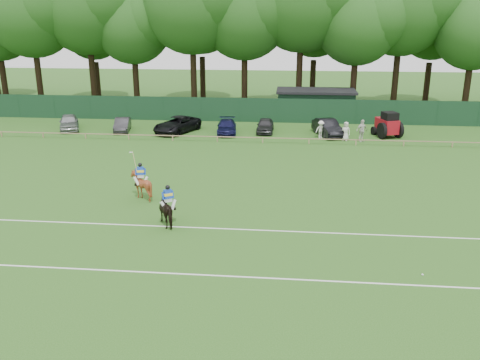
# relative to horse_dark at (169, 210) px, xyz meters

# --- Properties ---
(ground) EXTENTS (160.00, 160.00, 0.00)m
(ground) POSITION_rel_horse_dark_xyz_m (2.92, 0.69, -0.82)
(ground) COLOR #1E4C14
(ground) RESTS_ON ground
(horse_dark) EXTENTS (1.78, 2.11, 1.64)m
(horse_dark) POSITION_rel_horse_dark_xyz_m (0.00, 0.00, 0.00)
(horse_dark) COLOR black
(horse_dark) RESTS_ON ground
(horse_chestnut) EXTENTS (1.64, 1.78, 1.70)m
(horse_chestnut) POSITION_rel_horse_dark_xyz_m (-2.58, 3.79, 0.03)
(horse_chestnut) COLOR brown
(horse_chestnut) RESTS_ON ground
(sedan_silver) EXTENTS (3.31, 4.70, 1.48)m
(sedan_silver) POSITION_rel_horse_dark_xyz_m (-15.11, 22.18, -0.08)
(sedan_silver) COLOR #9A9C9F
(sedan_silver) RESTS_ON ground
(sedan_grey) EXTENTS (2.09, 4.02, 1.26)m
(sedan_grey) POSITION_rel_horse_dark_xyz_m (-9.76, 22.09, -0.19)
(sedan_grey) COLOR #28282A
(sedan_grey) RESTS_ON ground
(suv_black) EXTENTS (4.36, 5.89, 1.49)m
(suv_black) POSITION_rel_horse_dark_xyz_m (-4.42, 22.07, -0.07)
(suv_black) COLOR black
(suv_black) RESTS_ON ground
(sedan_navy) EXTENTS (2.21, 4.50, 1.26)m
(sedan_navy) POSITION_rel_horse_dark_xyz_m (0.34, 22.03, -0.19)
(sedan_navy) COLOR #12133B
(sedan_navy) RESTS_ON ground
(hatch_grey) EXTENTS (1.56, 3.86, 1.31)m
(hatch_grey) POSITION_rel_horse_dark_xyz_m (3.90, 22.95, -0.16)
(hatch_grey) COLOR #2E2E31
(hatch_grey) RESTS_ON ground
(estate_black) EXTENTS (2.89, 4.84, 1.51)m
(estate_black) POSITION_rel_horse_dark_xyz_m (9.71, 22.16, -0.07)
(estate_black) COLOR black
(estate_black) RESTS_ON ground
(spectator_left) EXTENTS (1.18, 0.95, 1.59)m
(spectator_left) POSITION_rel_horse_dark_xyz_m (9.03, 20.99, -0.02)
(spectator_left) COLOR white
(spectator_left) RESTS_ON ground
(spectator_mid) EXTENTS (1.21, 1.02, 1.94)m
(spectator_mid) POSITION_rel_horse_dark_xyz_m (12.52, 20.09, 0.15)
(spectator_mid) COLOR beige
(spectator_mid) RESTS_ON ground
(spectator_right) EXTENTS (0.98, 0.85, 1.68)m
(spectator_right) POSITION_rel_horse_dark_xyz_m (11.17, 20.26, 0.02)
(spectator_right) COLOR beige
(spectator_right) RESTS_ON ground
(rider_dark) EXTENTS (0.86, 0.64, 1.41)m
(rider_dark) POSITION_rel_horse_dark_xyz_m (0.01, -0.01, 0.74)
(rider_dark) COLOR silver
(rider_dark) RESTS_ON ground
(rider_chestnut) EXTENTS (0.96, 0.52, 2.05)m
(rider_chestnut) POSITION_rel_horse_dark_xyz_m (-2.58, 3.77, 0.79)
(rider_chestnut) COLOR silver
(rider_chestnut) RESTS_ON ground
(polo_ball) EXTENTS (0.09, 0.09, 0.09)m
(polo_ball) POSITION_rel_horse_dark_xyz_m (12.06, -4.43, -0.77)
(polo_ball) COLOR silver
(polo_ball) RESTS_ON ground
(pitch_lines) EXTENTS (60.00, 5.10, 0.01)m
(pitch_lines) POSITION_rel_horse_dark_xyz_m (2.92, -2.81, -0.81)
(pitch_lines) COLOR silver
(pitch_lines) RESTS_ON ground
(pitch_rail) EXTENTS (62.10, 0.10, 0.50)m
(pitch_rail) POSITION_rel_horse_dark_xyz_m (2.92, 18.69, -0.37)
(pitch_rail) COLOR #997F5B
(pitch_rail) RESTS_ON ground
(perimeter_fence) EXTENTS (92.08, 0.08, 2.50)m
(perimeter_fence) POSITION_rel_horse_dark_xyz_m (2.92, 27.69, 0.43)
(perimeter_fence) COLOR #14351E
(perimeter_fence) RESTS_ON ground
(utility_shed) EXTENTS (8.40, 4.40, 3.04)m
(utility_shed) POSITION_rel_horse_dark_xyz_m (8.92, 30.69, 0.72)
(utility_shed) COLOR #14331E
(utility_shed) RESTS_ON ground
(tree_row) EXTENTS (96.00, 12.00, 21.00)m
(tree_row) POSITION_rel_horse_dark_xyz_m (4.92, 35.69, -0.82)
(tree_row) COLOR #26561C
(tree_row) RESTS_ON ground
(tractor) EXTENTS (2.64, 3.22, 2.33)m
(tractor) POSITION_rel_horse_dark_xyz_m (15.09, 22.05, 0.28)
(tractor) COLOR maroon
(tractor) RESTS_ON ground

